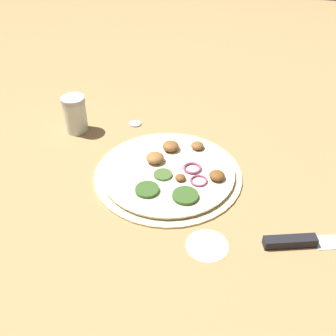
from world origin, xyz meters
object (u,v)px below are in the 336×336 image
object	(u,v)px
knife	(323,241)
loose_cap	(135,123)
pizza	(169,172)
spice_jar	(75,114)

from	to	relation	value
knife	loose_cap	bearing A→B (deg)	127.79
pizza	spice_jar	size ratio (longest dim) A/B	3.45
spice_jar	loose_cap	xyz separation A→B (m)	(0.06, -0.13, -0.04)
knife	loose_cap	xyz separation A→B (m)	(0.32, 0.44, -0.00)
knife	loose_cap	world-z (taller)	knife
loose_cap	spice_jar	bearing A→B (deg)	113.94
spice_jar	loose_cap	bearing A→B (deg)	-66.06
pizza	knife	xyz separation A→B (m)	(-0.13, -0.31, -0.00)
pizza	knife	world-z (taller)	pizza
spice_jar	loose_cap	size ratio (longest dim) A/B	2.93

